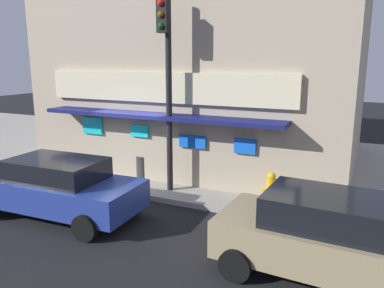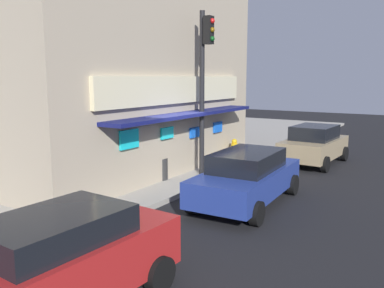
{
  "view_description": "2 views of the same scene",
  "coord_description": "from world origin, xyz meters",
  "px_view_note": "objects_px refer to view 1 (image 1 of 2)",
  "views": [
    {
      "loc": [
        6.85,
        -9.11,
        4.08
      ],
      "look_at": [
        1.72,
        1.7,
        1.45
      ],
      "focal_mm": 35.62,
      "sensor_mm": 36.0,
      "label": 1
    },
    {
      "loc": [
        -11.17,
        -6.8,
        3.69
      ],
      "look_at": [
        0.5,
        0.56,
        1.42
      ],
      "focal_mm": 38.11,
      "sensor_mm": 36.0,
      "label": 2
    }
  ],
  "objects_px": {
    "pedestrian": "(289,160)",
    "parked_car_blue": "(58,187)",
    "traffic_light": "(167,68)",
    "fire_hydrant": "(271,188)",
    "trash_can": "(144,166)",
    "parked_car_tan": "(322,235)"
  },
  "relations": [
    {
      "from": "fire_hydrant",
      "to": "trash_can",
      "type": "relative_size",
      "value": 1.2
    },
    {
      "from": "parked_car_tan",
      "to": "parked_car_blue",
      "type": "relative_size",
      "value": 0.87
    },
    {
      "from": "fire_hydrant",
      "to": "parked_car_tan",
      "type": "height_order",
      "value": "parked_car_tan"
    },
    {
      "from": "fire_hydrant",
      "to": "pedestrian",
      "type": "distance_m",
      "value": 1.45
    },
    {
      "from": "parked_car_tan",
      "to": "trash_can",
      "type": "bearing_deg",
      "value": 150.15
    },
    {
      "from": "trash_can",
      "to": "parked_car_tan",
      "type": "height_order",
      "value": "parked_car_tan"
    },
    {
      "from": "trash_can",
      "to": "parked_car_blue",
      "type": "xyz_separation_m",
      "value": [
        -0.44,
        -3.53,
        0.27
      ]
    },
    {
      "from": "traffic_light",
      "to": "pedestrian",
      "type": "bearing_deg",
      "value": 26.62
    },
    {
      "from": "fire_hydrant",
      "to": "parked_car_blue",
      "type": "height_order",
      "value": "parked_car_blue"
    },
    {
      "from": "traffic_light",
      "to": "parked_car_blue",
      "type": "xyz_separation_m",
      "value": [
        -1.91,
        -2.6,
        -3.04
      ]
    },
    {
      "from": "trash_can",
      "to": "pedestrian",
      "type": "relative_size",
      "value": 0.43
    },
    {
      "from": "trash_can",
      "to": "parked_car_blue",
      "type": "relative_size",
      "value": 0.16
    },
    {
      "from": "traffic_light",
      "to": "parked_car_tan",
      "type": "distance_m",
      "value": 6.26
    },
    {
      "from": "fire_hydrant",
      "to": "pedestrian",
      "type": "relative_size",
      "value": 0.51
    },
    {
      "from": "fire_hydrant",
      "to": "pedestrian",
      "type": "xyz_separation_m",
      "value": [
        0.18,
        1.34,
        0.52
      ]
    },
    {
      "from": "traffic_light",
      "to": "trash_can",
      "type": "relative_size",
      "value": 7.72
    },
    {
      "from": "pedestrian",
      "to": "parked_car_blue",
      "type": "relative_size",
      "value": 0.38
    },
    {
      "from": "pedestrian",
      "to": "parked_car_blue",
      "type": "bearing_deg",
      "value": -140.75
    },
    {
      "from": "trash_can",
      "to": "parked_car_tan",
      "type": "xyz_separation_m",
      "value": [
        6.26,
        -3.59,
        0.31
      ]
    },
    {
      "from": "parked_car_tan",
      "to": "traffic_light",
      "type": "bearing_deg",
      "value": 150.95
    },
    {
      "from": "fire_hydrant",
      "to": "parked_car_blue",
      "type": "xyz_separation_m",
      "value": [
        -5.0,
        -2.9,
        0.21
      ]
    },
    {
      "from": "traffic_light",
      "to": "trash_can",
      "type": "bearing_deg",
      "value": 147.64
    }
  ]
}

